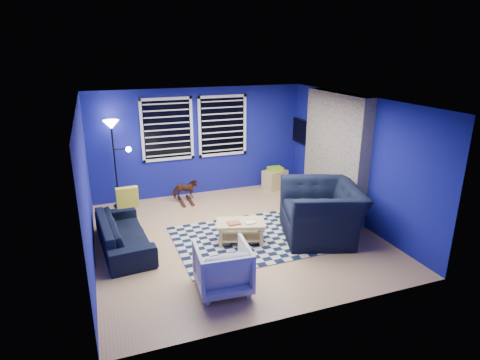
% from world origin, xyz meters
% --- Properties ---
extents(floor, '(5.00, 5.00, 0.00)m').
position_xyz_m(floor, '(0.00, 0.00, 0.00)').
color(floor, tan).
rests_on(floor, ground).
extents(ceiling, '(5.00, 5.00, 0.00)m').
position_xyz_m(ceiling, '(0.00, 0.00, 2.50)').
color(ceiling, white).
rests_on(ceiling, wall_back).
extents(wall_back, '(5.00, 0.00, 5.00)m').
position_xyz_m(wall_back, '(0.00, 2.50, 1.25)').
color(wall_back, navy).
rests_on(wall_back, floor).
extents(wall_left, '(0.00, 5.00, 5.00)m').
position_xyz_m(wall_left, '(-2.50, 0.00, 1.25)').
color(wall_left, navy).
rests_on(wall_left, floor).
extents(wall_right, '(0.00, 5.00, 5.00)m').
position_xyz_m(wall_right, '(2.50, 0.00, 1.25)').
color(wall_right, navy).
rests_on(wall_right, floor).
extents(fireplace, '(0.65, 2.00, 2.50)m').
position_xyz_m(fireplace, '(2.36, 0.50, 1.20)').
color(fireplace, gray).
rests_on(fireplace, floor).
extents(window_left, '(1.17, 0.06, 1.42)m').
position_xyz_m(window_left, '(-0.75, 2.46, 1.60)').
color(window_left, black).
rests_on(window_left, wall_back).
extents(window_right, '(1.17, 0.06, 1.42)m').
position_xyz_m(window_right, '(0.55, 2.46, 1.60)').
color(window_right, black).
rests_on(window_right, wall_back).
extents(tv, '(0.07, 1.00, 0.58)m').
position_xyz_m(tv, '(2.45, 2.00, 1.40)').
color(tv, black).
rests_on(tv, wall_right).
extents(rug, '(2.53, 2.04, 0.02)m').
position_xyz_m(rug, '(0.10, -0.23, 0.01)').
color(rug, black).
rests_on(rug, floor).
extents(sofa, '(1.97, 0.91, 0.56)m').
position_xyz_m(sofa, '(-2.00, 0.21, 0.28)').
color(sofa, black).
rests_on(sofa, floor).
extents(armchair_big, '(1.83, 1.70, 0.98)m').
position_xyz_m(armchair_big, '(1.47, -0.55, 0.49)').
color(armchair_big, black).
rests_on(armchair_big, floor).
extents(armchair_bent, '(0.82, 0.84, 0.71)m').
position_xyz_m(armchair_bent, '(-0.76, -1.59, 0.35)').
color(armchair_bent, gray).
rests_on(armchair_bent, floor).
extents(rocking_horse, '(0.34, 0.58, 0.46)m').
position_xyz_m(rocking_horse, '(-0.50, 1.98, 0.30)').
color(rocking_horse, '#432515').
rests_on(rocking_horse, floor).
extents(coffee_table, '(0.96, 0.72, 0.43)m').
position_xyz_m(coffee_table, '(-0.02, -0.30, 0.30)').
color(coffee_table, '#D8BD79').
rests_on(coffee_table, rug).
extents(cabinet, '(0.64, 0.52, 0.56)m').
position_xyz_m(cabinet, '(1.79, 2.14, 0.25)').
color(cabinet, '#D8BD79').
rests_on(cabinet, floor).
extents(floor_lamp, '(0.52, 0.32, 1.92)m').
position_xyz_m(floor_lamp, '(-1.92, 2.25, 1.57)').
color(floor_lamp, black).
rests_on(floor_lamp, floor).
extents(throw_pillow, '(0.40, 0.13, 0.38)m').
position_xyz_m(throw_pillow, '(-1.85, 0.72, 0.75)').
color(throw_pillow, gold).
rests_on(throw_pillow, sofa).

